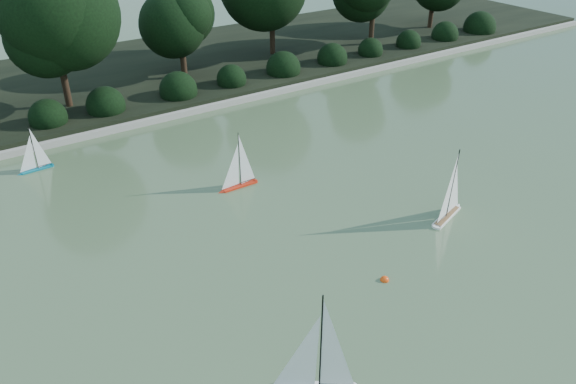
{
  "coord_description": "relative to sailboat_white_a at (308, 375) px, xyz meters",
  "views": [
    {
      "loc": [
        -6.4,
        -5.92,
        6.51
      ],
      "look_at": [
        -0.82,
        2.38,
        0.7
      ],
      "focal_mm": 35.0,
      "sensor_mm": 36.0,
      "label": 1
    }
  ],
  "objects": [
    {
      "name": "ground",
      "position": [
        3.07,
        1.48,
        -0.3
      ],
      "size": [
        80.0,
        80.0,
        0.0
      ],
      "primitive_type": "plane",
      "color": "#3C5231",
      "rests_on": "ground"
    },
    {
      "name": "pond_coping",
      "position": [
        3.07,
        10.48,
        -0.21
      ],
      "size": [
        40.0,
        0.35,
        0.18
      ],
      "primitive_type": "cube",
      "color": "gray",
      "rests_on": "ground"
    },
    {
      "name": "far_bank",
      "position": [
        3.07,
        14.48,
        -0.15
      ],
      "size": [
        40.0,
        8.0,
        0.3
      ],
      "primitive_type": "cube",
      "color": "black",
      "rests_on": "ground"
    },
    {
      "name": "tree_line",
      "position": [
        4.3,
        12.92,
        2.34
      ],
      "size": [
        26.31,
        3.93,
        4.39
      ],
      "color": "black",
      "rests_on": "ground"
    },
    {
      "name": "shrub_hedge",
      "position": [
        3.07,
        11.38,
        0.15
      ],
      "size": [
        29.1,
        1.1,
        1.1
      ],
      "color": "black",
      "rests_on": "ground"
    },
    {
      "name": "sailboat_white_a",
      "position": [
        0.0,
        0.0,
        0.0
      ],
      "size": [
        1.22,
        0.95,
        1.89
      ],
      "color": "white",
      "rests_on": "ground"
    },
    {
      "name": "sailboat_white_b",
      "position": [
        5.22,
        2.09,
        -0.03
      ],
      "size": [
        1.27,
        0.58,
        1.76
      ],
      "color": "white",
      "rests_on": "ground"
    },
    {
      "name": "sailboat_orange",
      "position": [
        2.04,
        5.7,
        -0.07
      ],
      "size": [
        1.06,
        0.17,
        1.45
      ],
      "color": "red",
      "rests_on": "ground"
    },
    {
      "name": "sailboat_teal",
      "position": [
        -1.7,
        9.23,
        -0.1
      ],
      "size": [
        0.9,
        0.19,
        1.23
      ],
      "color": "#086A7E",
      "rests_on": "ground"
    },
    {
      "name": "race_buoy",
      "position": [
        2.6,
        1.23,
        -0.3
      ],
      "size": [
        0.16,
        0.16,
        0.16
      ],
      "primitive_type": "sphere",
      "color": "#F5450C",
      "rests_on": "ground"
    }
  ]
}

